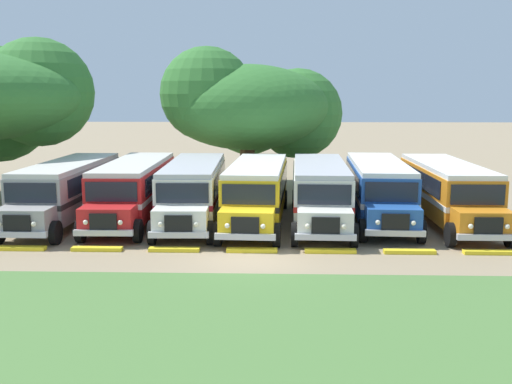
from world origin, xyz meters
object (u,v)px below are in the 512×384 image
parked_bus_slot_1 (134,187)px  broad_shade_tree (250,107)px  parked_bus_slot_3 (257,189)px  parked_bus_slot_4 (320,189)px  parked_bus_slot_5 (379,187)px  parked_bus_slot_6 (447,189)px  parked_bus_slot_2 (194,188)px  parked_bus_slot_0 (68,188)px

parked_bus_slot_1 → broad_shade_tree: bearing=149.9°
parked_bus_slot_3 → parked_bus_slot_4: bearing=93.9°
parked_bus_slot_3 → parked_bus_slot_5: same height
parked_bus_slot_4 → parked_bus_slot_5: bearing=106.3°
parked_bus_slot_1 → broad_shade_tree: size_ratio=0.95×
parked_bus_slot_5 → parked_bus_slot_6: size_ratio=1.01×
parked_bus_slot_1 → parked_bus_slot_6: bearing=88.2°
parked_bus_slot_1 → parked_bus_slot_3: 6.13m
parked_bus_slot_6 → parked_bus_slot_3: bearing=-88.5°
parked_bus_slot_6 → parked_bus_slot_5: bearing=-100.1°
parked_bus_slot_2 → parked_bus_slot_6: size_ratio=1.00×
parked_bus_slot_3 → parked_bus_slot_6: size_ratio=1.01×
parked_bus_slot_2 → parked_bus_slot_4: 6.15m
parked_bus_slot_4 → broad_shade_tree: (-3.80, 9.98, 3.72)m
parked_bus_slot_2 → broad_shade_tree: size_ratio=0.95×
parked_bus_slot_1 → parked_bus_slot_6: size_ratio=1.00×
parked_bus_slot_3 → parked_bus_slot_0: bearing=-87.6°
parked_bus_slot_2 → parked_bus_slot_5: bearing=91.9°
parked_bus_slot_0 → parked_bus_slot_3: (9.30, -0.09, 0.00)m
parked_bus_slot_4 → parked_bus_slot_5: same height
parked_bus_slot_6 → broad_shade_tree: bearing=-134.6°
parked_bus_slot_4 → parked_bus_slot_6: size_ratio=1.00×
parked_bus_slot_4 → broad_shade_tree: bearing=-157.3°
parked_bus_slot_2 → parked_bus_slot_3: size_ratio=1.00×
parked_bus_slot_1 → parked_bus_slot_4: same height
parked_bus_slot_0 → broad_shade_tree: bearing=140.1°
parked_bus_slot_2 → broad_shade_tree: (2.35, 9.81, 3.72)m
parked_bus_slot_2 → parked_bus_slot_5: size_ratio=1.00×
parked_bus_slot_3 → broad_shade_tree: size_ratio=0.95×
parked_bus_slot_2 → parked_bus_slot_3: 3.13m
parked_bus_slot_0 → parked_bus_slot_6: size_ratio=1.00×
parked_bus_slot_4 → parked_bus_slot_5: 3.04m
parked_bus_slot_0 → parked_bus_slot_1: (3.19, 0.39, 0.00)m
parked_bus_slot_3 → broad_shade_tree: broad_shade_tree is taller
parked_bus_slot_0 → parked_bus_slot_1: size_ratio=1.00×
parked_bus_slot_2 → parked_bus_slot_6: 12.29m
parked_bus_slot_2 → parked_bus_slot_5: (9.09, 0.58, 0.00)m
parked_bus_slot_0 → parked_bus_slot_4: (12.33, -0.03, 0.00)m
parked_bus_slot_6 → parked_bus_slot_4: bearing=-88.3°
parked_bus_slot_0 → parked_bus_slot_2: size_ratio=1.00×
parked_bus_slot_5 → broad_shade_tree: 12.02m
parked_bus_slot_4 → parked_bus_slot_1: bearing=-90.8°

